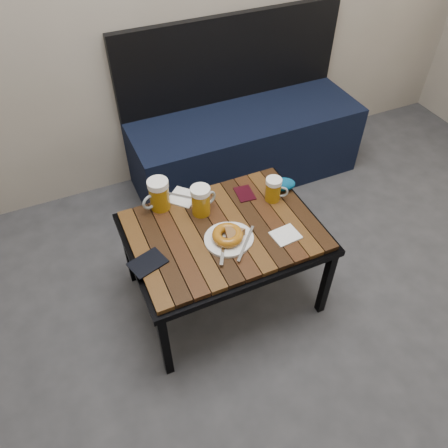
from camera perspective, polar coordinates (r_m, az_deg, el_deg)
name	(u,v)px	position (r m, az deg, el deg)	size (l,w,h in m)	color
bench	(244,139)	(2.77, 2.60, 11.09)	(1.40, 0.50, 0.95)	black
cafe_table	(224,235)	(1.92, 0.00, -1.51)	(0.84, 0.62, 0.47)	black
beer_mug_left	(159,195)	(1.96, -8.54, 3.80)	(0.14, 0.11, 0.15)	#9A690C
beer_mug_centre	(201,200)	(1.92, -2.99, 3.11)	(0.13, 0.10, 0.14)	#9A690C
beer_mug_right	(274,189)	(2.00, 6.50, 4.51)	(0.11, 0.10, 0.12)	#9A690C
plate_pie	(232,236)	(1.83, 1.11, -1.52)	(0.18, 0.18, 0.05)	white
plate_bagel	(228,237)	(1.82, 0.50, -1.72)	(0.23, 0.24, 0.05)	white
napkin_left	(183,197)	(2.04, -5.39, 3.51)	(0.17, 0.17, 0.01)	white
napkin_right	(286,235)	(1.88, 8.04, -1.47)	(0.12, 0.11, 0.01)	white
passport_navy	(148,263)	(1.78, -9.94, -5.02)	(0.10, 0.14, 0.01)	black
passport_burgundy	(245,194)	(2.06, 2.72, 4.00)	(0.08, 0.11, 0.01)	black
knit_pouch	(282,184)	(2.08, 7.64, 5.15)	(0.12, 0.08, 0.05)	navy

